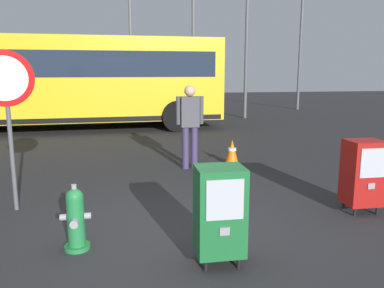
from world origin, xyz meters
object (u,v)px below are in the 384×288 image
(pedestrian, at_px, (190,122))
(traffic_cone, at_px, (232,153))
(fire_hydrant, at_px, (76,219))
(stop_sign, at_px, (7,97))
(bus_near, at_px, (60,78))
(newspaper_box_secondary, at_px, (220,211))
(street_light_far_left, at_px, (302,25))
(street_light_near_right, at_px, (247,23))
(bus_far, at_px, (63,76))
(newspaper_box_primary, at_px, (363,172))
(street_light_far_right, at_px, (130,22))
(street_light_near_left, at_px, (193,1))

(pedestrian, bearing_deg, traffic_cone, 9.81)
(fire_hydrant, bearing_deg, stop_sign, 125.21)
(traffic_cone, height_order, bus_near, bus_near)
(newspaper_box_secondary, relative_size, street_light_far_left, 0.14)
(newspaper_box_secondary, height_order, pedestrian, pedestrian)
(traffic_cone, height_order, street_light_near_right, street_light_near_right)
(newspaper_box_secondary, relative_size, bus_far, 0.10)
(newspaper_box_primary, relative_size, street_light_far_right, 0.15)
(newspaper_box_secondary, distance_m, stop_sign, 3.35)
(street_light_near_right, bearing_deg, newspaper_box_secondary, -108.47)
(pedestrian, bearing_deg, street_light_far_left, 56.26)
(bus_near, bearing_deg, street_light_far_left, 22.87)
(newspaper_box_secondary, xyz_separation_m, street_light_far_right, (-0.60, 14.11, 3.44))
(bus_far, bearing_deg, fire_hydrant, -78.57)
(stop_sign, distance_m, street_light_far_right, 12.50)
(traffic_cone, distance_m, bus_far, 10.74)
(stop_sign, xyz_separation_m, street_light_far_left, (10.22, 13.00, 2.57))
(fire_hydrant, xyz_separation_m, pedestrian, (1.82, 3.36, 0.60))
(stop_sign, bearing_deg, street_light_far_right, 81.16)
(bus_far, bearing_deg, street_light_far_right, 12.27)
(street_light_near_right, distance_m, street_light_far_left, 4.86)
(fire_hydrant, relative_size, stop_sign, 0.33)
(street_light_far_left, bearing_deg, newspaper_box_secondary, -117.27)
(stop_sign, bearing_deg, street_light_near_left, 66.52)
(newspaper_box_primary, relative_size, stop_sign, 0.46)
(newspaper_box_primary, relative_size, street_light_far_left, 0.14)
(newspaper_box_primary, xyz_separation_m, street_light_near_right, (1.68, 10.82, 3.25))
(street_light_near_left, height_order, street_light_far_right, street_light_near_left)
(pedestrian, distance_m, bus_far, 10.44)
(traffic_cone, bearing_deg, bus_near, 126.58)
(fire_hydrant, distance_m, newspaper_box_secondary, 1.60)
(street_light_near_right, bearing_deg, street_light_far_left, 39.33)
(newspaper_box_primary, distance_m, street_light_near_right, 11.42)
(bus_near, bearing_deg, newspaper_box_primary, -61.50)
(newspaper_box_secondary, height_order, traffic_cone, newspaper_box_secondary)
(pedestrian, bearing_deg, street_light_near_left, 79.63)
(street_light_near_left, relative_size, street_light_near_right, 1.22)
(bus_near, relative_size, street_light_far_left, 1.47)
(fire_hydrant, distance_m, traffic_cone, 4.47)
(fire_hydrant, xyz_separation_m, newspaper_box_primary, (3.78, 0.54, 0.22))
(fire_hydrant, height_order, pedestrian, pedestrian)
(street_light_near_left, height_order, street_light_far_left, street_light_near_left)
(newspaper_box_secondary, height_order, bus_near, bus_near)
(bus_near, bearing_deg, fire_hydrant, -83.43)
(pedestrian, height_order, street_light_far_right, street_light_far_right)
(newspaper_box_primary, xyz_separation_m, bus_far, (-5.77, 12.52, 1.14))
(traffic_cone, bearing_deg, stop_sign, -150.76)
(newspaper_box_secondary, distance_m, street_light_near_right, 12.99)
(bus_near, bearing_deg, street_light_near_left, 19.62)
(traffic_cone, xyz_separation_m, bus_far, (-4.74, 9.53, 1.45))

